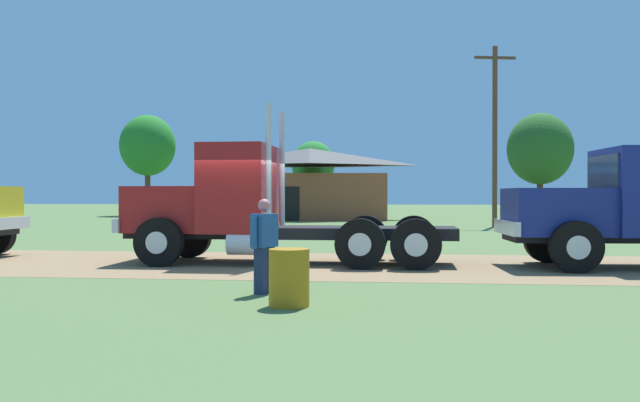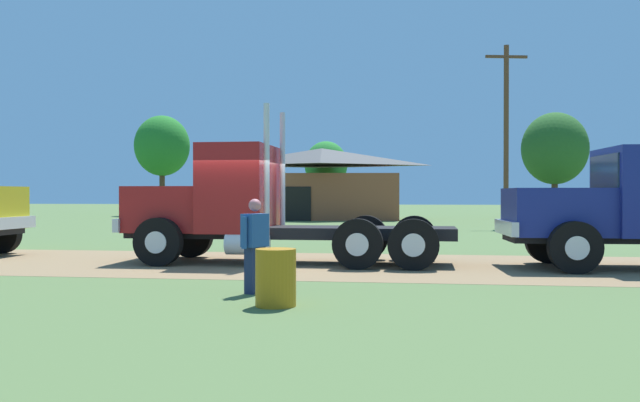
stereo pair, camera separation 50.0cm
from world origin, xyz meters
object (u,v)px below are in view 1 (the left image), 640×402
Objects in this scene: steel_barrel at (289,278)px; shed_building at (310,185)px; truck_foreground_white at (242,209)px; utility_pole_near at (495,132)px; truck_near_right at (639,211)px; visitor_walking_mid at (264,242)px.

steel_barrel is 36.20m from shed_building.
truck_foreground_white is 29.50m from shed_building.
truck_foreground_white is 0.86× the size of utility_pole_near.
utility_pole_near is (-0.50, 20.32, 3.68)m from truck_near_right.
utility_pole_near is at bearing -40.12° from shed_building.
shed_building is 1.17× the size of utility_pole_near.
truck_near_right is at bearing -68.76° from shed_building.
truck_foreground_white is 0.74× the size of shed_building.
truck_near_right is at bearing 41.35° from steel_barrel.
truck_near_right is 31.76m from shed_building.
truck_foreground_white is 9.38m from truck_near_right.
truck_foreground_white is at bearing 178.93° from truck_near_right.
utility_pole_near is at bearing 91.41° from truck_near_right.
truck_foreground_white is 22.31m from utility_pole_near.
shed_building is (-11.50, 29.59, 1.02)m from truck_near_right.
steel_barrel is at bearing -138.65° from truck_near_right.
shed_building is at bearing 139.88° from utility_pole_near.
truck_foreground_white is 5.42m from visitor_walking_mid.
truck_foreground_white is 6.90m from steel_barrel.
truck_near_right is 0.87× the size of utility_pole_near.
truck_near_right is 0.74× the size of shed_building.
utility_pole_near is (11.00, -9.27, 2.66)m from shed_building.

